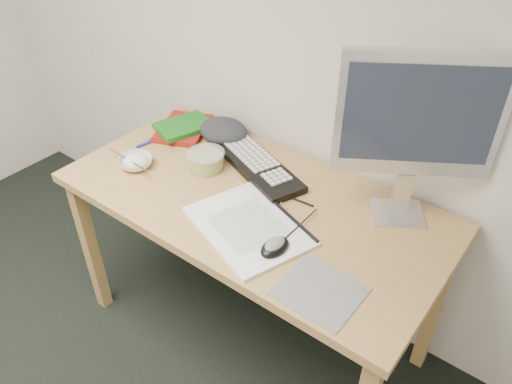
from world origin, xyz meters
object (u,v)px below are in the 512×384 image
at_px(desk, 252,215).
at_px(sketchpad, 248,226).
at_px(keyboard, 256,164).
at_px(monitor, 418,121).
at_px(rice_bowl, 136,162).

xyz_separation_m(desk, sketchpad, (0.09, -0.13, 0.09)).
distance_m(keyboard, monitor, 0.66).
xyz_separation_m(keyboard, rice_bowl, (-0.37, -0.28, 0.01)).
xyz_separation_m(desk, keyboard, (-0.10, 0.16, 0.10)).
bearing_deg(keyboard, rice_bowl, -121.42).
xyz_separation_m(sketchpad, rice_bowl, (-0.57, 0.02, 0.01)).
xyz_separation_m(sketchpad, keyboard, (-0.20, 0.30, 0.01)).
distance_m(desk, sketchpad, 0.18).
relative_size(desk, rice_bowl, 10.72).
bearing_deg(desk, keyboard, 122.92).
height_order(desk, keyboard, keyboard).
bearing_deg(rice_bowl, keyboard, 36.96).
distance_m(desk, monitor, 0.68).
bearing_deg(rice_bowl, sketchpad, -1.63).
bearing_deg(monitor, desk, 174.93).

